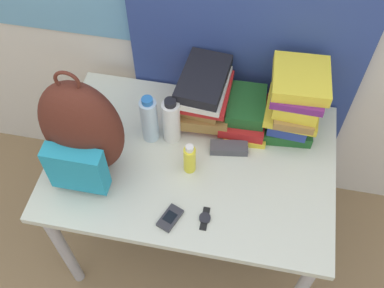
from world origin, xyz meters
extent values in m
cube|color=beige|center=(0.00, 0.38, 0.71)|extent=(1.13, 0.76, 0.03)
cylinder|color=#B2B2B7|center=(-0.51, 0.06, 0.35)|extent=(0.05, 0.05, 0.69)
cylinder|color=#B2B2B7|center=(-0.51, 0.71, 0.35)|extent=(0.05, 0.05, 0.69)
cylinder|color=#B2B2B7|center=(0.51, 0.71, 0.35)|extent=(0.05, 0.05, 0.69)
ellipsoid|color=#512319|center=(-0.38, 0.28, 0.95)|extent=(0.30, 0.19, 0.45)
cube|color=teal|center=(-0.38, 0.17, 0.86)|extent=(0.21, 0.07, 0.20)
torus|color=#512319|center=(-0.38, 0.28, 1.19)|extent=(0.09, 0.01, 0.09)
cube|color=red|center=(0.01, 0.62, 0.74)|extent=(0.22, 0.21, 0.04)
cube|color=olive|center=(0.01, 0.61, 0.79)|extent=(0.22, 0.27, 0.05)
cube|color=olive|center=(-0.01, 0.62, 0.84)|extent=(0.20, 0.25, 0.04)
cube|color=red|center=(0.01, 0.61, 0.87)|extent=(0.21, 0.25, 0.03)
cube|color=silver|center=(0.00, 0.60, 0.90)|extent=(0.20, 0.27, 0.03)
cube|color=black|center=(0.00, 0.62, 0.94)|extent=(0.19, 0.29, 0.04)
cube|color=yellow|center=(0.19, 0.62, 0.73)|extent=(0.19, 0.29, 0.03)
cube|color=red|center=(0.17, 0.60, 0.77)|extent=(0.18, 0.24, 0.04)
cube|color=#1E5623|center=(0.18, 0.61, 0.82)|extent=(0.16, 0.21, 0.06)
cube|color=#1E5623|center=(0.35, 0.61, 0.75)|extent=(0.22, 0.22, 0.05)
cube|color=navy|center=(0.36, 0.62, 0.80)|extent=(0.17, 0.23, 0.06)
cube|color=yellow|center=(0.36, 0.61, 0.85)|extent=(0.22, 0.23, 0.03)
cube|color=olive|center=(0.37, 0.61, 0.88)|extent=(0.15, 0.26, 0.03)
cube|color=yellow|center=(0.37, 0.62, 0.93)|extent=(0.18, 0.26, 0.06)
cube|color=#6B2370|center=(0.36, 0.61, 0.97)|extent=(0.20, 0.24, 0.03)
cube|color=yellow|center=(0.36, 0.61, 1.01)|extent=(0.22, 0.23, 0.05)
cylinder|color=silver|center=(-0.19, 0.46, 0.83)|extent=(0.07, 0.07, 0.21)
cylinder|color=#286BB7|center=(-0.19, 0.46, 0.94)|extent=(0.04, 0.04, 0.02)
cylinder|color=white|center=(-0.10, 0.47, 0.82)|extent=(0.07, 0.07, 0.20)
cylinder|color=black|center=(-0.10, 0.47, 0.94)|extent=(0.05, 0.05, 0.02)
cylinder|color=yellow|center=(0.00, 0.33, 0.78)|extent=(0.05, 0.05, 0.13)
cylinder|color=white|center=(0.00, 0.33, 0.86)|extent=(0.03, 0.03, 0.02)
cube|color=#2D2D33|center=(-0.03, 0.11, 0.73)|extent=(0.09, 0.11, 0.02)
cube|color=black|center=(-0.03, 0.11, 0.74)|extent=(0.05, 0.06, 0.00)
cube|color=#47474C|center=(0.14, 0.45, 0.74)|extent=(0.16, 0.08, 0.04)
cube|color=black|center=(0.10, 0.13, 0.72)|extent=(0.03, 0.09, 0.00)
cylinder|color=#232328|center=(0.10, 0.13, 0.73)|extent=(0.04, 0.04, 0.01)
camera|label=1|loc=(0.19, -0.60, 2.20)|focal=42.00mm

